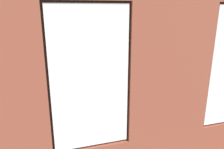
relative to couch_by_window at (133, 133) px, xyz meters
The scene contains 16 objects.
ground_plane 2.24m from the couch_by_window, 97.31° to the right, with size 7.23×6.44×0.10m, color brown.
brick_wall_with_windows 1.60m from the couch_by_window, 113.42° to the left, with size 6.63×0.30×3.55m.
couch_by_window is the anchor object (origin of this frame).
couch_left 3.42m from the couch_by_window, 147.79° to the right, with size 0.96×2.01×0.80m.
coffee_table 2.44m from the couch_by_window, 85.35° to the right, with size 1.59×0.84×0.44m.
cup_ceramic 2.58m from the couch_by_window, 81.11° to the right, with size 0.08×0.08×0.10m, color #33567F.
table_plant_small 2.46m from the couch_by_window, 85.35° to the right, with size 0.17×0.17×0.26m.
remote_gray 2.60m from the couch_by_window, 95.32° to the right, with size 0.05×0.17×0.02m, color #59595B.
remote_black 2.41m from the couch_by_window, 73.67° to the right, with size 0.05×0.17×0.02m, color black.
papasan_chair 4.01m from the couch_by_window, 88.96° to the right, with size 1.08×1.08×0.69m.
potted_plant_foreground_right 4.99m from the couch_by_window, 61.30° to the right, with size 0.95×0.94×1.20m.
potted_plant_corner_near_left 5.37m from the couch_by_window, 124.60° to the right, with size 0.84×0.77×1.12m.
potted_plant_mid_room_small 3.35m from the couch_by_window, 111.72° to the right, with size 0.30×0.30×0.51m.
potted_plant_by_left_couch 4.10m from the couch_by_window, 127.46° to the right, with size 0.27×0.27×0.54m.
potted_plant_between_couches 1.42m from the couch_by_window, behind, with size 0.62×0.62×1.05m.
potted_plant_beside_window_right 1.13m from the couch_by_window, ahead, with size 0.45×0.45×0.79m.
Camera 1 is at (1.71, 5.52, 2.54)m, focal length 35.00 mm.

